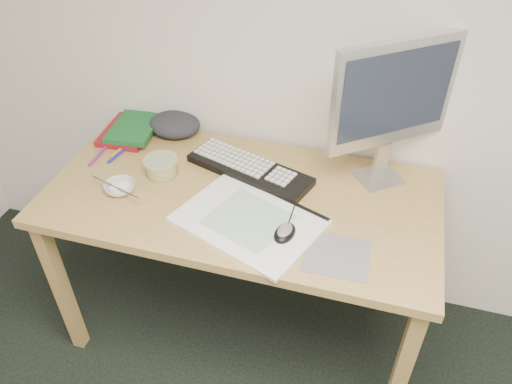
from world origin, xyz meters
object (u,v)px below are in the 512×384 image
Objects in this scene: keyboard at (250,170)px; rice_bowl at (120,188)px; desk at (241,211)px; sketchpad at (249,221)px; monitor at (393,98)px.

keyboard is 0.48m from rice_bowl.
desk is at bearing 14.11° from rice_bowl.
desk is 3.08× the size of sketchpad.
rice_bowl is (-0.88, -0.34, -0.32)m from monitor.
sketchpad is at bearing -55.97° from keyboard.
monitor is at bearing 30.15° from keyboard.
sketchpad is 0.94× the size of keyboard.
rice_bowl reaches higher than sketchpad.
sketchpad is 0.63m from monitor.
sketchpad is 0.28m from keyboard.
sketchpad is 4.12× the size of rice_bowl.
desk is at bearing -68.98° from keyboard.
keyboard reaches higher than sketchpad.
desk is 0.16m from keyboard.
sketchpad is at bearing -175.58° from monitor.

